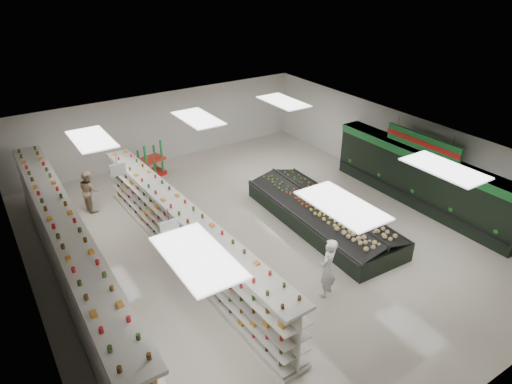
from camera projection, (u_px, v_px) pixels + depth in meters
floor at (255, 237)px, 15.81m from camera, size 16.00×16.00×0.00m
ceiling at (255, 151)px, 14.32m from camera, size 14.00×16.00×0.02m
wall_back at (161, 127)px, 21.00m from camera, size 14.00×0.02×3.20m
wall_front at (471, 355)px, 9.12m from camera, size 14.00×0.02×3.20m
wall_left at (26, 267)px, 11.70m from camera, size 0.02×16.00×3.20m
wall_right at (400, 152)px, 18.43m from camera, size 0.02×16.00×3.20m
produce_wall_case at (421, 176)px, 17.26m from camera, size 0.93×8.00×2.20m
aisle_sign_near at (169, 227)px, 11.21m from camera, size 0.52×0.06×0.75m
aisle_sign_far at (118, 170)px, 14.18m from camera, size 0.52×0.06×0.75m
hortifruti_banner at (423, 143)px, 16.46m from camera, size 0.12×3.20×0.95m
gondola_left at (71, 256)px, 13.12m from camera, size 1.03×12.63×2.19m
gondola_center at (185, 238)px, 14.18m from camera, size 1.31×11.07×1.91m
produce_island at (322, 214)px, 16.32m from camera, size 2.57×6.58×0.97m
soda_endcap at (151, 161)px, 19.80m from camera, size 1.30×1.03×1.47m
shopper_main at (328, 268)px, 12.74m from camera, size 0.80×0.68×1.85m
shopper_background at (89, 191)px, 17.12m from camera, size 0.59×0.85×1.63m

